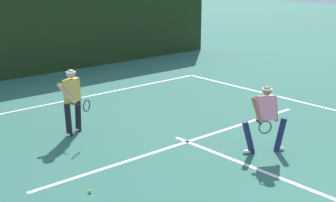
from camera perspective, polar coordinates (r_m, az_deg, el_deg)
The scene contains 7 objects.
court_line_baseline_far at distance 15.53m, azimuth -10.75°, elevation 0.29°, with size 10.05×0.10×0.01m, color white.
court_line_service at distance 11.60m, azimuth 2.30°, elevation -4.84°, with size 8.20×0.10×0.01m, color white.
court_line_centre at distance 9.91m, azimuth 13.63°, elevation -9.04°, with size 0.10×6.40×0.01m, color white.
player_near at distance 10.91m, azimuth 11.48°, elevation -1.85°, with size 1.15×0.82×1.55m.
player_far at distance 12.11m, azimuth -11.24°, elevation 0.27°, with size 0.71×0.94×1.65m.
tennis_ball at distance 9.23m, azimuth -9.24°, elevation -10.50°, with size 0.07×0.07×0.07m, color #D1E033.
back_fence_windscreen at distance 18.66m, azimuth -17.31°, elevation 8.05°, with size 18.83×0.12×3.57m, color black.
Camera 1 is at (-7.47, -1.86, 4.11)m, focal length 51.49 mm.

